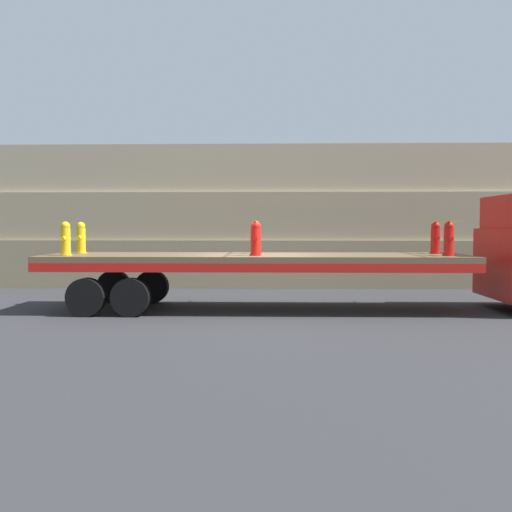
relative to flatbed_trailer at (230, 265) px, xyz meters
The scene contains 11 objects.
ground_plane 1.26m from the flatbed_trailer, ahead, with size 120.00×120.00×0.00m, color #2D2D30.
rock_cliff 6.39m from the flatbed_trailer, 84.21° to the left, with size 60.00×3.30×4.65m.
flatbed_trailer is the anchor object (origin of this frame).
fire_hydrant_yellow_near_0 3.84m from the flatbed_trailer, behind, with size 0.28×0.43×0.78m.
fire_hydrant_yellow_far_0 3.84m from the flatbed_trailer, behind, with size 0.28×0.43×0.78m.
fire_hydrant_red_near_1 1.03m from the flatbed_trailer, 40.00° to the right, with size 0.28×0.43×0.78m.
fire_hydrant_red_far_1 1.03m from the flatbed_trailer, 40.00° to the left, with size 0.28×0.43×0.78m.
fire_hydrant_red_near_2 5.09m from the flatbed_trailer, ahead, with size 0.28×0.43×0.78m.
fire_hydrant_red_far_2 5.09m from the flatbed_trailer, ahead, with size 0.28×0.43×0.78m.
cargo_strap_rear 1.21m from the flatbed_trailer, ahead, with size 0.05×2.61×0.01m.
cargo_strap_middle 5.13m from the flatbed_trailer, ahead, with size 0.05×2.61×0.01m.
Camera 1 is at (0.39, -13.56, 1.99)m, focal length 40.00 mm.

